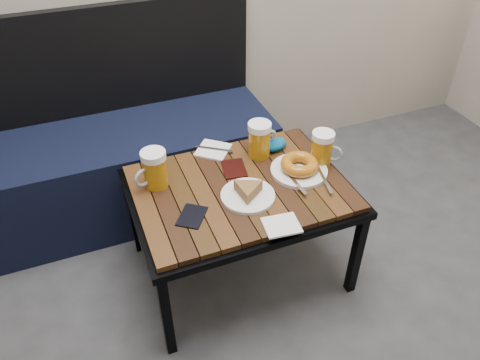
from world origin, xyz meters
name	(u,v)px	position (x,y,z in m)	size (l,w,h in m)	color
bench	(126,160)	(-0.23, 1.76, 0.27)	(1.40, 0.50, 0.95)	black
cafe_table	(240,194)	(0.12, 1.15, 0.43)	(0.84, 0.62, 0.47)	black
beer_mug_left	(154,169)	(-0.18, 1.27, 0.55)	(0.15, 0.12, 0.15)	#AB6E0D
beer_mug_centre	(260,139)	(0.27, 1.31, 0.55)	(0.15, 0.11, 0.15)	#AB6E0D
beer_mug_right	(323,148)	(0.48, 1.16, 0.54)	(0.13, 0.12, 0.14)	#AB6E0D
plate_pie	(248,192)	(0.12, 1.07, 0.49)	(0.20, 0.20, 0.06)	white
plate_bagel	(299,167)	(0.37, 1.14, 0.50)	(0.23, 0.30, 0.06)	white
napkin_left	(213,150)	(0.10, 1.41, 0.48)	(0.18, 0.18, 0.01)	white
napkin_right	(281,225)	(0.17, 0.89, 0.48)	(0.13, 0.12, 0.01)	white
passport_navy	(192,216)	(-0.10, 1.05, 0.47)	(0.08, 0.12, 0.01)	black
passport_burgundy	(234,169)	(0.14, 1.25, 0.48)	(0.09, 0.13, 0.01)	black
knit_pouch	(275,144)	(0.35, 1.32, 0.50)	(0.11, 0.07, 0.05)	#05408B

